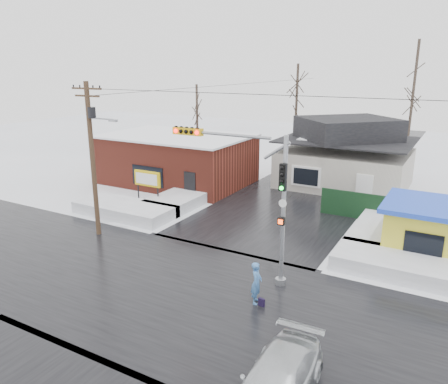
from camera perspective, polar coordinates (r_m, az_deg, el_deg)
The scene contains 20 objects.
ground at distance 20.36m, azimuth -6.71°, elevation -12.76°, with size 120.00×120.00×0.00m, color white.
road_ns at distance 20.36m, azimuth -6.71°, elevation -12.73°, with size 10.00×120.00×0.02m, color black.
road_ew at distance 20.36m, azimuth -6.71°, elevation -12.73°, with size 120.00×10.00×0.02m, color black.
snowbank_nw at distance 30.48m, azimuth -12.79°, elevation -2.22°, with size 7.00×3.00×0.80m, color white.
snowbank_ne at distance 23.34m, azimuth 22.85°, elevation -8.97°, with size 7.00×3.00×0.80m, color white.
snowbank_nside_w at distance 33.05m, azimuth -4.43°, elevation -0.41°, with size 3.00×8.00×0.80m, color white.
snowbank_nside_e at distance 28.16m, azimuth 20.11°, elevation -4.38°, with size 3.00×8.00×0.80m, color white.
traffic_signal at distance 19.84m, azimuth 3.62°, elevation 0.73°, with size 6.05×0.68×7.00m.
utility_pole at distance 26.17m, azimuth -16.78°, elevation 5.15°, with size 3.15×0.44×9.00m.
brick_building at distance 38.04m, azimuth -6.18°, elevation 4.36°, with size 12.20×8.20×4.12m.
marquee_sign at distance 31.86m, azimuth -9.99°, elevation 1.60°, with size 2.20×0.21×2.55m.
house at distance 37.99m, azimuth 15.61°, elevation 4.68°, with size 10.40×8.40×5.76m.
kiosk at distance 25.70m, azimuth 25.06°, elevation -4.37°, with size 4.60×4.60×2.88m.
fence at distance 29.95m, azimuth 19.92°, elevation -2.13°, with size 8.00×0.12×1.80m, color black.
tree_far_left at distance 42.92m, azimuth 9.54°, elevation 13.49°, with size 3.00×3.00×10.00m.
tree_far_mid at distance 42.54m, azimuth 23.79°, elevation 14.51°, with size 3.00×3.00×12.00m.
tree_far_west at distance 45.68m, azimuth -3.57°, elevation 11.83°, with size 3.00×3.00×8.00m.
pedestrian at distance 18.96m, azimuth 4.26°, elevation -11.80°, with size 0.68×0.45×1.87m, color #4175B7.
car at distance 14.30m, azimuth 6.90°, elevation -23.58°, with size 1.96×4.81×1.40m, color silver.
shopping_bag at distance 19.09m, azimuth 4.92°, elevation -14.21°, with size 0.28×0.12×0.35m, color black.
Camera 1 is at (10.68, -14.29, 9.82)m, focal length 35.00 mm.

